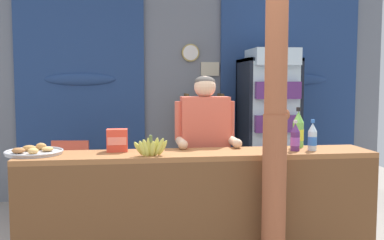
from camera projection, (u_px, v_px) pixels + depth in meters
back_wall_curtained at (176, 93)px, 5.77m from camera, size 5.77×0.22×2.66m
stall_counter at (201, 205)px, 3.35m from camera, size 2.75×0.44×0.98m
timber_post at (275, 122)px, 3.10m from camera, size 0.19×0.17×2.59m
drink_fridge at (269, 120)px, 5.39m from camera, size 0.65×0.76×1.91m
bottle_shelf_rack at (204, 145)px, 5.60m from camera, size 0.48×0.28×1.37m
plastic_lawn_chair at (68, 175)px, 4.84m from camera, size 0.49×0.49×0.86m
shopkeeper at (205, 142)px, 3.83m from camera, size 0.53×0.42×1.57m
soda_bottle_lime_soda at (298, 130)px, 3.66m from camera, size 0.09×0.09×0.33m
soda_bottle_grape_soda at (295, 138)px, 3.46m from camera, size 0.07×0.07×0.24m
soda_bottle_water at (312, 137)px, 3.48m from camera, size 0.07×0.07×0.25m
snack_box_crackers at (117, 140)px, 3.43m from camera, size 0.16×0.11×0.18m
pastry_tray at (34, 151)px, 3.31m from camera, size 0.43×0.43×0.07m
banana_bunch at (151, 148)px, 3.23m from camera, size 0.27×0.06×0.16m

